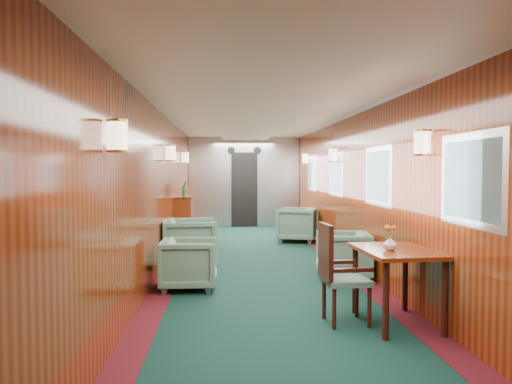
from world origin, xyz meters
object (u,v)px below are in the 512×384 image
(side_chair, at_px, (337,269))
(armchair_left_far, at_px, (190,242))
(credenza, at_px, (184,221))
(armchair_right_far, at_px, (296,224))
(dining_table, at_px, (397,261))
(armchair_left_near, at_px, (189,264))
(armchair_right_near, at_px, (343,255))

(side_chair, xyz_separation_m, armchair_left_far, (-1.66, 3.07, -0.16))
(side_chair, distance_m, credenza, 5.43)
(armchair_left_far, relative_size, armchair_right_far, 1.05)
(dining_table, height_order, armchair_left_far, armchair_left_far)
(side_chair, height_order, armchair_right_far, side_chair)
(armchair_right_far, bearing_deg, side_chair, 12.00)
(armchair_right_far, bearing_deg, armchair_left_far, -22.42)
(side_chair, distance_m, armchair_right_far, 5.69)
(dining_table, distance_m, side_chair, 0.59)
(credenza, distance_m, armchair_right_far, 2.41)
(credenza, distance_m, armchair_left_near, 3.56)
(armchair_left_near, relative_size, armchair_right_near, 0.97)
(armchair_left_near, height_order, armchair_left_far, armchair_left_far)
(side_chair, height_order, credenza, credenza)
(armchair_left_far, distance_m, armchair_right_far, 3.33)
(side_chair, relative_size, credenza, 0.78)
(side_chair, bearing_deg, credenza, 106.10)
(side_chair, bearing_deg, armchair_left_near, 131.01)
(side_chair, xyz_separation_m, armchair_right_far, (0.43, 5.67, -0.18))
(armchair_right_near, distance_m, armchair_right_far, 3.67)
(armchair_right_near, bearing_deg, armchair_left_far, -109.57)
(dining_table, bearing_deg, armchair_left_near, 139.90)
(dining_table, height_order, side_chair, side_chair)
(side_chair, bearing_deg, dining_table, -10.79)
(credenza, bearing_deg, side_chair, -69.46)
(armchair_left_near, xyz_separation_m, armchair_left_far, (-0.09, 1.53, 0.06))
(armchair_right_near, bearing_deg, credenza, -135.15)
(dining_table, distance_m, armchair_right_near, 2.09)
(credenza, height_order, armchair_right_near, credenza)
(credenza, bearing_deg, armchair_left_near, -84.57)
(side_chair, distance_m, armchair_right_near, 2.09)
(dining_table, relative_size, armchair_right_far, 1.30)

